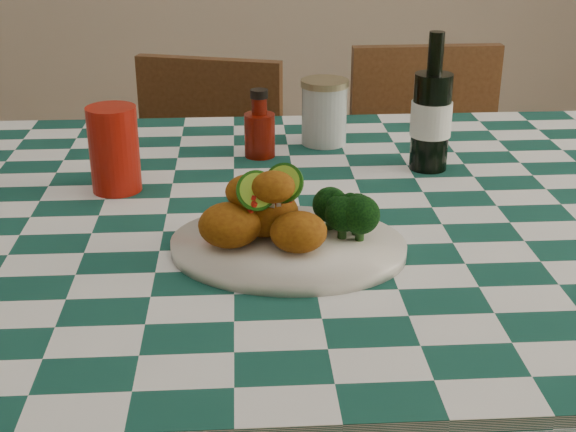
{
  "coord_description": "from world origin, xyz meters",
  "views": [
    {
      "loc": [
        -0.09,
        -1.13,
        1.27
      ],
      "look_at": [
        -0.03,
        -0.15,
        0.84
      ],
      "focal_mm": 50.0,
      "sensor_mm": 36.0,
      "label": 1
    }
  ],
  "objects_px": {
    "red_tumbler": "(114,149)",
    "beer_bottle": "(432,102)",
    "wooden_chair_left": "(193,236)",
    "ketchup_bottle": "(259,123)",
    "wooden_chair_right": "(433,226)",
    "mason_jar": "(324,112)",
    "fried_chicken_pile": "(273,207)",
    "dining_table": "(299,419)",
    "plate": "(288,247)"
  },
  "relations": [
    {
      "from": "ketchup_bottle",
      "to": "beer_bottle",
      "type": "xyz_separation_m",
      "value": [
        0.29,
        -0.08,
        0.06
      ]
    },
    {
      "from": "dining_table",
      "to": "red_tumbler",
      "type": "height_order",
      "value": "red_tumbler"
    },
    {
      "from": "plate",
      "to": "beer_bottle",
      "type": "height_order",
      "value": "beer_bottle"
    },
    {
      "from": "mason_jar",
      "to": "wooden_chair_left",
      "type": "xyz_separation_m",
      "value": [
        -0.29,
        0.39,
        -0.43
      ]
    },
    {
      "from": "wooden_chair_left",
      "to": "red_tumbler",
      "type": "bearing_deg",
      "value": -80.53
    },
    {
      "from": "fried_chicken_pile",
      "to": "wooden_chair_right",
      "type": "distance_m",
      "value": 1.07
    },
    {
      "from": "wooden_chair_left",
      "to": "fried_chicken_pile",
      "type": "bearing_deg",
      "value": -62.54
    },
    {
      "from": "red_tumbler",
      "to": "wooden_chair_left",
      "type": "height_order",
      "value": "red_tumbler"
    },
    {
      "from": "red_tumbler",
      "to": "beer_bottle",
      "type": "distance_m",
      "value": 0.54
    },
    {
      "from": "plate",
      "to": "mason_jar",
      "type": "distance_m",
      "value": 0.49
    },
    {
      "from": "red_tumbler",
      "to": "wooden_chair_left",
      "type": "bearing_deg",
      "value": 82.9
    },
    {
      "from": "dining_table",
      "to": "wooden_chair_left",
      "type": "xyz_separation_m",
      "value": [
        -0.22,
        0.72,
        0.02
      ]
    },
    {
      "from": "mason_jar",
      "to": "fried_chicken_pile",
      "type": "bearing_deg",
      "value": -103.95
    },
    {
      "from": "fried_chicken_pile",
      "to": "dining_table",
      "type": "bearing_deg",
      "value": 71.75
    },
    {
      "from": "beer_bottle",
      "to": "wooden_chair_left",
      "type": "distance_m",
      "value": 0.86
    },
    {
      "from": "dining_table",
      "to": "plate",
      "type": "distance_m",
      "value": 0.43
    },
    {
      "from": "beer_bottle",
      "to": "wooden_chair_left",
      "type": "height_order",
      "value": "beer_bottle"
    },
    {
      "from": "mason_jar",
      "to": "beer_bottle",
      "type": "bearing_deg",
      "value": -42.16
    },
    {
      "from": "fried_chicken_pile",
      "to": "red_tumbler",
      "type": "bearing_deg",
      "value": 133.94
    },
    {
      "from": "dining_table",
      "to": "wooden_chair_right",
      "type": "height_order",
      "value": "wooden_chair_right"
    },
    {
      "from": "dining_table",
      "to": "wooden_chair_right",
      "type": "relative_size",
      "value": 1.94
    },
    {
      "from": "fried_chicken_pile",
      "to": "wooden_chair_left",
      "type": "bearing_deg",
      "value": 100.89
    },
    {
      "from": "wooden_chair_left",
      "to": "wooden_chair_right",
      "type": "xyz_separation_m",
      "value": [
        0.62,
        0.0,
        0.01
      ]
    },
    {
      "from": "wooden_chair_left",
      "to": "wooden_chair_right",
      "type": "relative_size",
      "value": 0.97
    },
    {
      "from": "red_tumbler",
      "to": "wooden_chair_right",
      "type": "relative_size",
      "value": 0.16
    },
    {
      "from": "red_tumbler",
      "to": "mason_jar",
      "type": "distance_m",
      "value": 0.43
    },
    {
      "from": "red_tumbler",
      "to": "fried_chicken_pile",
      "type": "bearing_deg",
      "value": -46.06
    },
    {
      "from": "dining_table",
      "to": "plate",
      "type": "height_order",
      "value": "plate"
    },
    {
      "from": "plate",
      "to": "fried_chicken_pile",
      "type": "bearing_deg",
      "value": 180.0
    },
    {
      "from": "dining_table",
      "to": "ketchup_bottle",
      "type": "relative_size",
      "value": 13.38
    },
    {
      "from": "fried_chicken_pile",
      "to": "red_tumbler",
      "type": "height_order",
      "value": "red_tumbler"
    },
    {
      "from": "ketchup_bottle",
      "to": "dining_table",
      "type": "bearing_deg",
      "value": -78.22
    },
    {
      "from": "wooden_chair_right",
      "to": "beer_bottle",
      "type": "bearing_deg",
      "value": -107.59
    },
    {
      "from": "red_tumbler",
      "to": "beer_bottle",
      "type": "height_order",
      "value": "beer_bottle"
    },
    {
      "from": "ketchup_bottle",
      "to": "wooden_chair_right",
      "type": "xyz_separation_m",
      "value": [
        0.46,
        0.46,
        -0.42
      ]
    },
    {
      "from": "ketchup_bottle",
      "to": "red_tumbler",
      "type": "bearing_deg",
      "value": -146.77
    },
    {
      "from": "fried_chicken_pile",
      "to": "beer_bottle",
      "type": "xyz_separation_m",
      "value": [
        0.29,
        0.32,
        0.05
      ]
    },
    {
      "from": "dining_table",
      "to": "wooden_chair_left",
      "type": "relative_size",
      "value": 1.99
    },
    {
      "from": "fried_chicken_pile",
      "to": "red_tumbler",
      "type": "xyz_separation_m",
      "value": [
        -0.24,
        0.25,
        0.0
      ]
    },
    {
      "from": "dining_table",
      "to": "red_tumbler",
      "type": "xyz_separation_m",
      "value": [
        -0.29,
        0.11,
        0.46
      ]
    },
    {
      "from": "fried_chicken_pile",
      "to": "ketchup_bottle",
      "type": "height_order",
      "value": "ketchup_bottle"
    },
    {
      "from": "fried_chicken_pile",
      "to": "wooden_chair_left",
      "type": "height_order",
      "value": "fried_chicken_pile"
    },
    {
      "from": "dining_table",
      "to": "mason_jar",
      "type": "distance_m",
      "value": 0.57
    },
    {
      "from": "plate",
      "to": "wooden_chair_right",
      "type": "distance_m",
      "value": 1.04
    },
    {
      "from": "dining_table",
      "to": "fried_chicken_pile",
      "type": "xyz_separation_m",
      "value": [
        -0.05,
        -0.15,
        0.46
      ]
    },
    {
      "from": "plate",
      "to": "beer_bottle",
      "type": "bearing_deg",
      "value": 50.66
    },
    {
      "from": "ketchup_bottle",
      "to": "wooden_chair_right",
      "type": "relative_size",
      "value": 0.15
    },
    {
      "from": "wooden_chair_left",
      "to": "wooden_chair_right",
      "type": "distance_m",
      "value": 0.62
    },
    {
      "from": "beer_bottle",
      "to": "wooden_chair_left",
      "type": "relative_size",
      "value": 0.29
    },
    {
      "from": "dining_table",
      "to": "ketchup_bottle",
      "type": "bearing_deg",
      "value": 101.78
    }
  ]
}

